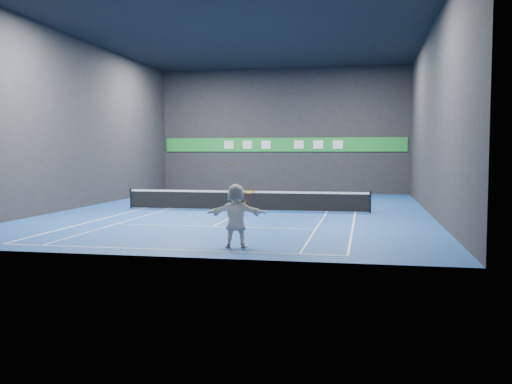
% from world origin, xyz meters
% --- Properties ---
extents(ground, '(26.00, 26.00, 0.00)m').
position_xyz_m(ground, '(0.00, 0.00, 0.00)').
color(ground, navy).
rests_on(ground, ground).
extents(ceiling, '(26.00, 26.00, 0.00)m').
position_xyz_m(ceiling, '(0.00, 0.00, 9.00)').
color(ceiling, black).
rests_on(ceiling, ground).
extents(wall_back, '(18.00, 0.10, 9.00)m').
position_xyz_m(wall_back, '(0.00, 13.00, 4.50)').
color(wall_back, '#242326').
rests_on(wall_back, ground).
extents(wall_front, '(18.00, 0.10, 9.00)m').
position_xyz_m(wall_front, '(0.00, -13.00, 4.50)').
color(wall_front, '#242326').
rests_on(wall_front, ground).
extents(wall_left, '(0.10, 26.00, 9.00)m').
position_xyz_m(wall_left, '(-9.00, 0.00, 4.50)').
color(wall_left, '#242326').
rests_on(wall_left, ground).
extents(wall_right, '(0.10, 26.00, 9.00)m').
position_xyz_m(wall_right, '(9.00, 0.00, 4.50)').
color(wall_right, '#242326').
rests_on(wall_right, ground).
extents(baseline_near, '(10.98, 0.08, 0.01)m').
position_xyz_m(baseline_near, '(0.00, -11.89, 0.00)').
color(baseline_near, white).
rests_on(baseline_near, ground).
extents(baseline_far, '(10.98, 0.08, 0.01)m').
position_xyz_m(baseline_far, '(0.00, 11.89, 0.00)').
color(baseline_far, white).
rests_on(baseline_far, ground).
extents(sideline_doubles_left, '(0.08, 23.78, 0.01)m').
position_xyz_m(sideline_doubles_left, '(-5.49, 0.00, 0.00)').
color(sideline_doubles_left, white).
rests_on(sideline_doubles_left, ground).
extents(sideline_doubles_right, '(0.08, 23.78, 0.01)m').
position_xyz_m(sideline_doubles_right, '(5.49, 0.00, 0.00)').
color(sideline_doubles_right, white).
rests_on(sideline_doubles_right, ground).
extents(sideline_singles_left, '(0.06, 23.78, 0.01)m').
position_xyz_m(sideline_singles_left, '(-4.11, 0.00, 0.00)').
color(sideline_singles_left, white).
rests_on(sideline_singles_left, ground).
extents(sideline_singles_right, '(0.06, 23.78, 0.01)m').
position_xyz_m(sideline_singles_right, '(4.11, 0.00, 0.00)').
color(sideline_singles_right, white).
rests_on(sideline_singles_right, ground).
extents(service_line_near, '(8.23, 0.06, 0.01)m').
position_xyz_m(service_line_near, '(0.00, -6.40, 0.00)').
color(service_line_near, white).
rests_on(service_line_near, ground).
extents(service_line_far, '(8.23, 0.06, 0.01)m').
position_xyz_m(service_line_far, '(0.00, 6.40, 0.00)').
color(service_line_far, white).
rests_on(service_line_far, ground).
extents(center_service_line, '(0.06, 12.80, 0.01)m').
position_xyz_m(center_service_line, '(0.00, 0.00, 0.00)').
color(center_service_line, white).
rests_on(center_service_line, ground).
extents(player, '(1.90, 0.83, 1.98)m').
position_xyz_m(player, '(2.03, -11.07, 0.99)').
color(player, white).
rests_on(player, ground).
extents(tennis_ball, '(0.07, 0.07, 0.07)m').
position_xyz_m(tennis_ball, '(1.83, -11.00, 2.60)').
color(tennis_ball, '#F3F929').
rests_on(tennis_ball, player).
extents(tennis_net, '(12.50, 0.10, 1.07)m').
position_xyz_m(tennis_net, '(0.00, 0.00, 0.54)').
color(tennis_net, black).
rests_on(tennis_net, ground).
extents(sponsor_banner, '(17.64, 0.11, 1.00)m').
position_xyz_m(sponsor_banner, '(0.00, 12.93, 3.50)').
color(sponsor_banner, green).
rests_on(sponsor_banner, wall_back).
extents(tennis_racket, '(0.43, 0.33, 0.64)m').
position_xyz_m(tennis_racket, '(2.44, -11.03, 1.66)').
color(tennis_racket, red).
rests_on(tennis_racket, player).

